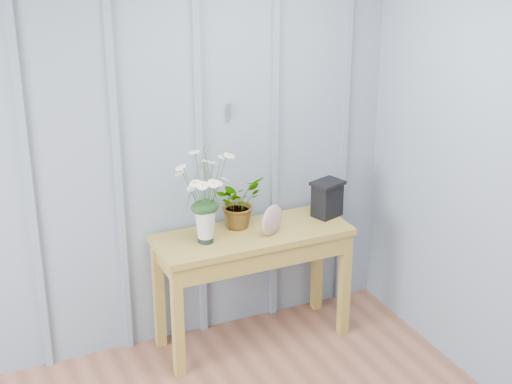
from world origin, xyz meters
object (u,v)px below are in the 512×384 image
sideboard (253,249)px  daisy_vase (204,185)px  felt_disc_vessel (272,220)px  carved_box (327,198)px

sideboard → daisy_vase: (-0.31, -0.01, 0.47)m
felt_disc_vessel → carved_box: carved_box is taller
felt_disc_vessel → daisy_vase: bearing=142.3°
sideboard → carved_box: (0.53, 0.03, 0.23)m
sideboard → carved_box: 0.58m
sideboard → carved_box: carved_box is taller
carved_box → felt_disc_vessel: bearing=-165.6°
daisy_vase → felt_disc_vessel: bearing=-9.6°
felt_disc_vessel → carved_box: (0.44, 0.11, 0.02)m
sideboard → felt_disc_vessel: (0.09, -0.08, 0.21)m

